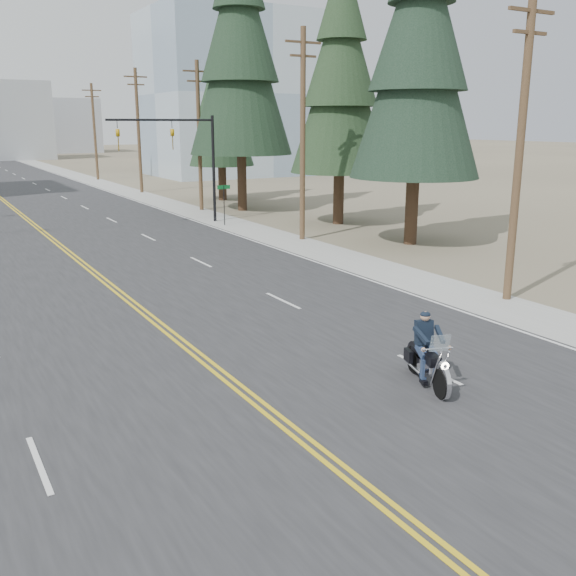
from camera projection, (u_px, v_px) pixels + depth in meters
The scene contains 17 objects.
ground_plane at pixel (369, 493), 11.57m from camera, with size 400.00×400.00×0.00m, color #776D56.
sidewalk_right at pixel (90, 180), 75.87m from camera, with size 3.00×200.00×0.01m, color #A5A5A0.
traffic_mast_right at pixel (184, 148), 41.53m from camera, with size 7.10×0.26×7.00m.
street_sign at pixel (224, 198), 41.52m from camera, with size 0.90×0.06×2.62m.
utility_pole_a at pixel (520, 145), 22.90m from camera, with size 2.20×0.30×11.00m.
utility_pole_b at pixel (303, 133), 35.43m from camera, with size 2.20×0.30×11.50m.
utility_pole_c at pixel (199, 134), 48.08m from camera, with size 2.20×0.30×11.00m.
utility_pole_d at pixel (138, 129), 60.60m from camera, with size 2.20×0.30×11.50m.
utility_pole_e at pixel (94, 130), 74.93m from camera, with size 2.20×0.30×11.00m.
glass_building at pixel (244, 96), 83.30m from camera, with size 24.00×16.00×20.00m, color #9EB5CC.
haze_bldg_c at pixel (189, 110), 120.99m from camera, with size 16.00×12.00×18.00m, color #B7BCC6.
haze_bldg_e at pixel (64, 126), 148.05m from camera, with size 14.00×14.00×12.00m, color #B7BCC6.
motorcyclist at pixel (429, 350), 16.13m from camera, with size 1.02×2.38×1.86m, color black, non-canonical shape.
conifer_near at pixel (420, 43), 32.98m from camera, with size 6.90×6.90×18.26m.
conifer_mid at pixel (341, 71), 40.33m from camera, with size 6.35×6.35×16.92m.
conifer_tall at pixel (240, 42), 46.36m from camera, with size 7.63×7.63×21.19m.
conifer_far at pixel (220, 98), 53.88m from camera, with size 5.56×5.56×14.88m.
Camera 1 is at (-6.41, -8.17, 6.47)m, focal length 40.00 mm.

